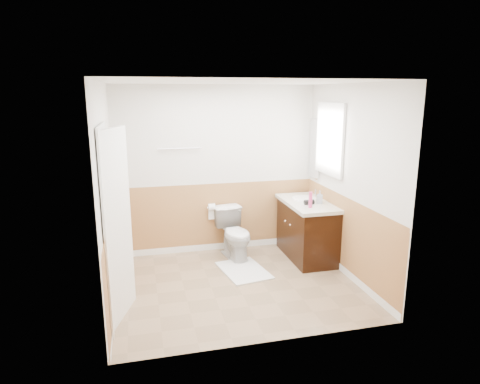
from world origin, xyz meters
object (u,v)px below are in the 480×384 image
object	(u,v)px
bath_mat	(244,270)
vanity_cabinet	(307,231)
lotion_bottle	(310,200)
soap_dispenser	(320,197)
toilet	(235,234)

from	to	relation	value
bath_mat	vanity_cabinet	distance (m)	1.14
lotion_bottle	bath_mat	bearing A→B (deg)	177.90
soap_dispenser	vanity_cabinet	bearing A→B (deg)	133.55
toilet	bath_mat	distance (m)	0.62
lotion_bottle	soap_dispenser	size ratio (longest dim) A/B	1.21
vanity_cabinet	soap_dispenser	size ratio (longest dim) A/B	6.03
lotion_bottle	soap_dispenser	world-z (taller)	lotion_bottle
soap_dispenser	lotion_bottle	bearing A→B (deg)	-139.83
bath_mat	lotion_bottle	bearing A→B (deg)	-2.10
bath_mat	lotion_bottle	size ratio (longest dim) A/B	3.64
toilet	vanity_cabinet	size ratio (longest dim) A/B	0.66
bath_mat	soap_dispenser	bearing A→B (deg)	7.51
toilet	soap_dispenser	world-z (taller)	soap_dispenser
vanity_cabinet	toilet	bearing A→B (deg)	167.11
toilet	vanity_cabinet	xyz separation A→B (m)	(1.03, -0.24, 0.03)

